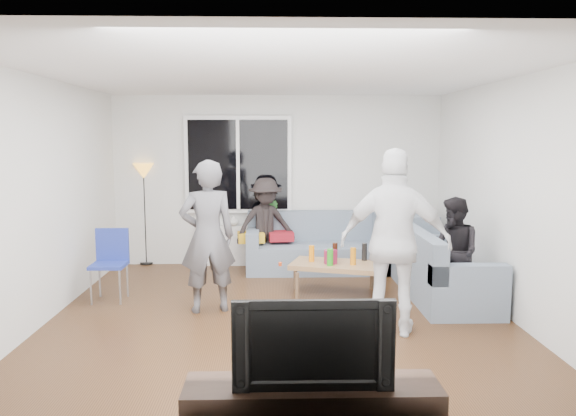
{
  "coord_description": "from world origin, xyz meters",
  "views": [
    {
      "loc": [
        -0.08,
        -5.8,
        1.97
      ],
      "look_at": [
        0.1,
        0.6,
        1.15
      ],
      "focal_mm": 34.73,
      "sensor_mm": 36.0,
      "label": 1
    }
  ],
  "objects_px": {
    "floor_lamp": "(145,214)",
    "spectator_right": "(454,253)",
    "player_right": "(395,242)",
    "television": "(312,340)",
    "sofa_right_section": "(443,263)",
    "sofa_back_section": "(325,242)",
    "coffee_table": "(336,279)",
    "side_chair": "(109,266)",
    "player_left": "(208,237)",
    "spectator_back": "(266,225)"
  },
  "relations": [
    {
      "from": "floor_lamp",
      "to": "spectator_right",
      "type": "height_order",
      "value": "floor_lamp"
    },
    {
      "from": "player_right",
      "to": "spectator_right",
      "type": "height_order",
      "value": "player_right"
    },
    {
      "from": "television",
      "to": "sofa_right_section",
      "type": "bearing_deg",
      "value": 61.0
    },
    {
      "from": "sofa_back_section",
      "to": "coffee_table",
      "type": "relative_size",
      "value": 2.09
    },
    {
      "from": "player_right",
      "to": "sofa_back_section",
      "type": "bearing_deg",
      "value": -63.26
    },
    {
      "from": "sofa_back_section",
      "to": "player_right",
      "type": "height_order",
      "value": "player_right"
    },
    {
      "from": "coffee_table",
      "to": "spectator_right",
      "type": "height_order",
      "value": "spectator_right"
    },
    {
      "from": "player_right",
      "to": "spectator_right",
      "type": "bearing_deg",
      "value": -118.52
    },
    {
      "from": "sofa_back_section",
      "to": "spectator_right",
      "type": "height_order",
      "value": "spectator_right"
    },
    {
      "from": "sofa_right_section",
      "to": "floor_lamp",
      "type": "xyz_separation_m",
      "value": [
        -4.07,
        1.92,
        0.36
      ]
    },
    {
      "from": "sofa_back_section",
      "to": "television",
      "type": "relative_size",
      "value": 2.34
    },
    {
      "from": "coffee_table",
      "to": "spectator_right",
      "type": "xyz_separation_m",
      "value": [
        1.31,
        -0.56,
        0.44
      ]
    },
    {
      "from": "side_chair",
      "to": "player_left",
      "type": "bearing_deg",
      "value": -19.02
    },
    {
      "from": "sofa_right_section",
      "to": "spectator_back",
      "type": "relative_size",
      "value": 1.45
    },
    {
      "from": "sofa_back_section",
      "to": "player_right",
      "type": "bearing_deg",
      "value": -80.66
    },
    {
      "from": "side_chair",
      "to": "sofa_right_section",
      "type": "bearing_deg",
      "value": 0.77
    },
    {
      "from": "sofa_back_section",
      "to": "side_chair",
      "type": "height_order",
      "value": "side_chair"
    },
    {
      "from": "sofa_right_section",
      "to": "spectator_right",
      "type": "xyz_separation_m",
      "value": [
        0.0,
        -0.4,
        0.22
      ]
    },
    {
      "from": "sofa_back_section",
      "to": "floor_lamp",
      "type": "xyz_separation_m",
      "value": [
        -2.74,
        0.49,
        0.36
      ]
    },
    {
      "from": "player_left",
      "to": "spectator_right",
      "type": "bearing_deg",
      "value": 166.73
    },
    {
      "from": "coffee_table",
      "to": "television",
      "type": "height_order",
      "value": "television"
    },
    {
      "from": "floor_lamp",
      "to": "player_left",
      "type": "bearing_deg",
      "value": -62.6
    },
    {
      "from": "sofa_back_section",
      "to": "floor_lamp",
      "type": "bearing_deg",
      "value": 169.83
    },
    {
      "from": "coffee_table",
      "to": "player_right",
      "type": "distance_m",
      "value": 1.65
    },
    {
      "from": "side_chair",
      "to": "spectator_right",
      "type": "relative_size",
      "value": 0.67
    },
    {
      "from": "coffee_table",
      "to": "floor_lamp",
      "type": "height_order",
      "value": "floor_lamp"
    },
    {
      "from": "player_right",
      "to": "spectator_back",
      "type": "distance_m",
      "value": 3.02
    },
    {
      "from": "player_left",
      "to": "player_right",
      "type": "bearing_deg",
      "value": 143.3
    },
    {
      "from": "player_left",
      "to": "television",
      "type": "xyz_separation_m",
      "value": [
        0.97,
        -2.87,
        -0.14
      ]
    },
    {
      "from": "player_right",
      "to": "television",
      "type": "distance_m",
      "value": 2.31
    },
    {
      "from": "spectator_right",
      "to": "television",
      "type": "distance_m",
      "value": 3.48
    },
    {
      "from": "player_left",
      "to": "player_right",
      "type": "distance_m",
      "value": 2.09
    },
    {
      "from": "player_right",
      "to": "spectator_right",
      "type": "xyz_separation_m",
      "value": [
        0.89,
        0.86,
        -0.29
      ]
    },
    {
      "from": "coffee_table",
      "to": "sofa_right_section",
      "type": "bearing_deg",
      "value": -6.94
    },
    {
      "from": "coffee_table",
      "to": "television",
      "type": "distance_m",
      "value": 3.59
    },
    {
      "from": "sofa_right_section",
      "to": "television",
      "type": "height_order",
      "value": "television"
    },
    {
      "from": "coffee_table",
      "to": "spectator_back",
      "type": "xyz_separation_m",
      "value": [
        -0.9,
        1.29,
        0.49
      ]
    },
    {
      "from": "coffee_table",
      "to": "player_left",
      "type": "height_order",
      "value": "player_left"
    },
    {
      "from": "spectator_back",
      "to": "player_left",
      "type": "bearing_deg",
      "value": -126.18
    },
    {
      "from": "coffee_table",
      "to": "spectator_right",
      "type": "relative_size",
      "value": 0.86
    },
    {
      "from": "floor_lamp",
      "to": "spectator_back",
      "type": "relative_size",
      "value": 1.13
    },
    {
      "from": "player_left",
      "to": "television",
      "type": "relative_size",
      "value": 1.75
    },
    {
      "from": "sofa_back_section",
      "to": "sofa_right_section",
      "type": "relative_size",
      "value": 1.15
    },
    {
      "from": "spectator_right",
      "to": "player_left",
      "type": "bearing_deg",
      "value": -104.69
    },
    {
      "from": "sofa_back_section",
      "to": "floor_lamp",
      "type": "relative_size",
      "value": 1.47
    },
    {
      "from": "player_left",
      "to": "spectator_back",
      "type": "bearing_deg",
      "value": -122.82
    },
    {
      "from": "floor_lamp",
      "to": "spectator_right",
      "type": "relative_size",
      "value": 1.21
    },
    {
      "from": "coffee_table",
      "to": "spectator_back",
      "type": "height_order",
      "value": "spectator_back"
    },
    {
      "from": "side_chair",
      "to": "spectator_back",
      "type": "xyz_separation_m",
      "value": [
        1.87,
        1.5,
        0.26
      ]
    },
    {
      "from": "sofa_right_section",
      "to": "television",
      "type": "bearing_deg",
      "value": 151.0
    }
  ]
}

